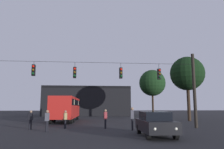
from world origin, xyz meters
name	(u,v)px	position (x,y,z in m)	size (l,w,h in m)	color
ground_plane	(95,120)	(0.00, 24.50, 0.00)	(168.00, 168.00, 0.00)	black
overhead_signal_span	(98,84)	(-0.02, 11.64, 3.75)	(17.42, 0.44, 6.63)	black
city_bus	(66,107)	(-3.80, 21.94, 1.87)	(2.77, 11.05, 3.00)	#B21E19
car_near_right	(155,123)	(3.41, 6.59, 0.80)	(1.94, 4.39, 1.52)	black
pedestrian_crossing_left	(47,119)	(-3.87, 9.82, 0.89)	(0.27, 0.38, 1.59)	black
pedestrian_crossing_center	(105,118)	(0.61, 11.84, 0.90)	(0.28, 0.39, 1.61)	black
pedestrian_crossing_right	(31,119)	(-5.54, 11.64, 0.86)	(0.33, 0.41, 1.54)	black
pedestrian_near_bus	(65,118)	(-2.80, 12.14, 0.85)	(0.34, 0.42, 1.52)	black
pedestrian_trailing	(132,117)	(2.65, 10.29, 1.02)	(0.29, 0.39, 1.79)	black
corner_building	(87,102)	(-1.51, 42.67, 2.98)	(17.53, 12.90, 5.97)	black
tree_left_silhouette	(152,83)	(13.11, 41.19, 7.18)	(5.91, 5.91, 10.15)	#2D2116
tree_behind_building	(187,74)	(12.24, 21.01, 6.25)	(4.55, 4.55, 8.55)	#2D2116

